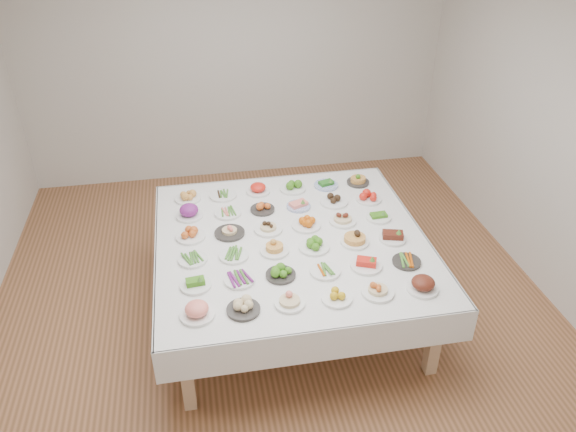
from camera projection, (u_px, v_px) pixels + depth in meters
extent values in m
plane|color=#9B6340|center=(270.00, 293.00, 5.22)|extent=(5.00, 5.00, 0.00)
cube|color=beige|center=(235.00, 65.00, 6.57)|extent=(5.00, 0.02, 2.80)
cube|color=beige|center=(356.00, 409.00, 2.40)|extent=(5.00, 0.02, 2.80)
cube|color=beige|center=(552.00, 134.00, 4.87)|extent=(0.02, 5.00, 2.80)
cube|color=white|center=(291.00, 242.00, 4.67)|extent=(2.21, 2.21, 0.06)
cube|color=white|center=(271.00, 190.00, 5.65)|extent=(2.23, 0.01, 0.28)
cube|color=white|center=(322.00, 346.00, 3.80)|extent=(2.23, 0.02, 0.28)
cube|color=white|center=(416.00, 239.00, 4.90)|extent=(0.02, 2.23, 0.28)
cube|color=white|center=(157.00, 267.00, 4.55)|extent=(0.01, 2.23, 0.28)
cube|color=tan|center=(186.00, 372.00, 3.95)|extent=(0.09, 0.09, 0.69)
cube|color=tan|center=(435.00, 338.00, 4.23)|extent=(0.09, 0.09, 0.69)
cube|color=tan|center=(181.00, 230.00, 5.50)|extent=(0.09, 0.09, 0.69)
cube|color=tan|center=(363.00, 212.00, 5.78)|extent=(0.09, 0.09, 0.69)
cylinder|color=white|center=(197.00, 315.00, 3.84)|extent=(0.24, 0.24, 0.02)
cylinder|color=#2E2B28|center=(243.00, 310.00, 3.89)|extent=(0.23, 0.23, 0.02)
cylinder|color=white|center=(290.00, 304.00, 3.94)|extent=(0.21, 0.21, 0.02)
cylinder|color=white|center=(337.00, 299.00, 3.99)|extent=(0.22, 0.22, 0.02)
cylinder|color=white|center=(378.00, 293.00, 4.05)|extent=(0.23, 0.23, 0.02)
cylinder|color=white|center=(422.00, 289.00, 4.08)|extent=(0.23, 0.23, 0.02)
cylinder|color=white|center=(196.00, 285.00, 4.12)|extent=(0.23, 0.23, 0.02)
cylinder|color=white|center=(240.00, 280.00, 4.17)|extent=(0.23, 0.23, 0.02)
cylinder|color=#2E2B28|center=(281.00, 275.00, 4.22)|extent=(0.22, 0.22, 0.02)
cylinder|color=white|center=(325.00, 271.00, 4.26)|extent=(0.23, 0.23, 0.02)
cylinder|color=white|center=(366.00, 266.00, 4.32)|extent=(0.24, 0.24, 0.02)
cylinder|color=#2E2B28|center=(406.00, 262.00, 4.36)|extent=(0.22, 0.22, 0.02)
cylinder|color=white|center=(193.00, 260.00, 4.38)|extent=(0.22, 0.22, 0.02)
cylinder|color=white|center=(234.00, 256.00, 4.43)|extent=(0.23, 0.23, 0.02)
cylinder|color=white|center=(275.00, 251.00, 4.49)|extent=(0.23, 0.23, 0.02)
cylinder|color=white|center=(314.00, 247.00, 4.53)|extent=(0.25, 0.25, 0.02)
cylinder|color=white|center=(355.00, 242.00, 4.59)|extent=(0.23, 0.23, 0.02)
cylinder|color=white|center=(392.00, 239.00, 4.63)|extent=(0.22, 0.22, 0.02)
cylinder|color=white|center=(191.00, 237.00, 4.66)|extent=(0.24, 0.24, 0.02)
cylinder|color=#2E2B28|center=(230.00, 233.00, 4.70)|extent=(0.25, 0.25, 0.02)
cylinder|color=white|center=(268.00, 230.00, 4.75)|extent=(0.24, 0.24, 0.02)
cylinder|color=white|center=(306.00, 226.00, 4.80)|extent=(0.24, 0.24, 0.02)
cylinder|color=white|center=(343.00, 221.00, 4.86)|extent=(0.23, 0.23, 0.02)
cylinder|color=white|center=(378.00, 218.00, 4.91)|extent=(0.21, 0.21, 0.02)
cylinder|color=white|center=(190.00, 216.00, 4.94)|extent=(0.23, 0.23, 0.02)
cylinder|color=white|center=(228.00, 213.00, 4.97)|extent=(0.23, 0.23, 0.02)
cylinder|color=#2E2B28|center=(263.00, 210.00, 5.03)|extent=(0.21, 0.21, 0.02)
cylinder|color=#4C66B2|center=(298.00, 207.00, 5.07)|extent=(0.21, 0.21, 0.02)
cylinder|color=white|center=(334.00, 202.00, 5.14)|extent=(0.25, 0.25, 0.02)
cylinder|color=white|center=(368.00, 199.00, 5.18)|extent=(0.23, 0.23, 0.02)
cylinder|color=white|center=(188.00, 199.00, 5.19)|extent=(0.24, 0.24, 0.02)
cylinder|color=white|center=(223.00, 196.00, 5.24)|extent=(0.25, 0.25, 0.02)
cylinder|color=white|center=(258.00, 192.00, 5.31)|extent=(0.22, 0.22, 0.02)
cylinder|color=white|center=(293.00, 189.00, 5.35)|extent=(0.24, 0.24, 0.02)
cylinder|color=#4C66B2|center=(326.00, 186.00, 5.41)|extent=(0.23, 0.23, 0.02)
cylinder|color=#2E2B28|center=(358.00, 183.00, 5.46)|extent=(0.21, 0.21, 0.02)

